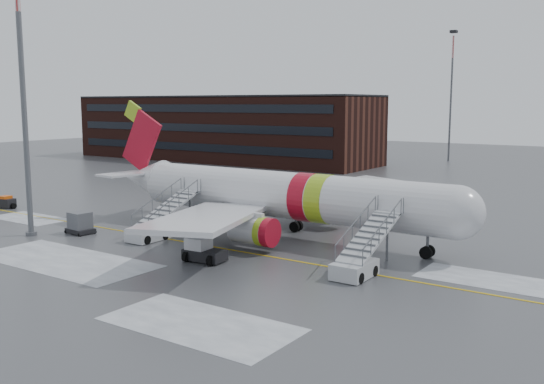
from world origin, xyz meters
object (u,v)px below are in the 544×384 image
Objects in this scene: uld_container at (80,224)px; baggage_tractor at (6,203)px; airliner at (276,195)px; airstair_aft at (154,226)px; pushback_tug at (203,251)px; light_mast_near at (23,91)px; airstair_fwd at (360,259)px.

uld_container is 17.20m from baggage_tractor.
airstair_aft is at bearing -138.84° from airliner.
uld_container reaches higher than baggage_tractor.
airliner is at bearing 91.80° from pushback_tug.
airliner reaches higher than pushback_tug.
uld_container is at bearing 45.46° from light_mast_near.
pushback_tug is 14.53m from uld_container.
uld_container is (-25.06, -2.05, -0.22)m from airstair_fwd.
baggage_tractor is (-16.80, 3.69, -0.30)m from uld_container.
airstair_aft is (-18.35, 0.00, 0.00)m from airstair_fwd.
airstair_aft is 3.01× the size of baggage_tractor.
pushback_tug is (-10.57, -3.07, -0.33)m from airstair_fwd.
airstair_fwd is 2.56× the size of pushback_tug.
baggage_tractor is (-31.28, 4.71, -0.19)m from pushback_tug.
airstair_fwd is at bearing 16.22° from pushback_tug.
light_mast_near is at bearing -170.10° from airstair_fwd.
light_mast_near reaches higher than baggage_tractor.
airstair_aft is at bearing -3.98° from baggage_tractor.
uld_container is at bearing -175.32° from airstair_fwd.
pushback_tug is at bearing -21.57° from airstair_aft.
uld_container is (-14.19, -8.59, -2.57)m from airliner.
light_mast_near is (-2.76, -2.80, 11.06)m from uld_container.
uld_container is 0.10× the size of light_mast_near.
airstair_aft reaches higher than pushback_tug.
airstair_aft is at bearing 27.14° from light_mast_near.
baggage_tractor is (-30.98, -4.90, -2.87)m from airliner.
airstair_fwd is 25.15m from uld_container.
airstair_fwd is at bearing -2.24° from baggage_tractor.
airstair_aft is at bearing 158.43° from pushback_tug.
airliner reaches higher than airstair_fwd.
airstair_fwd is 3.01× the size of baggage_tractor.
airliner is 10.21m from airstair_aft.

